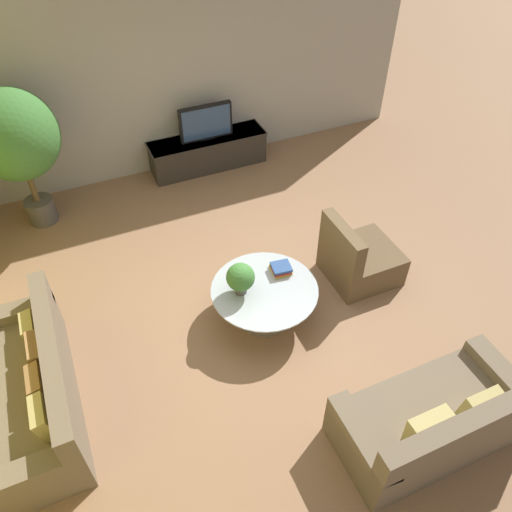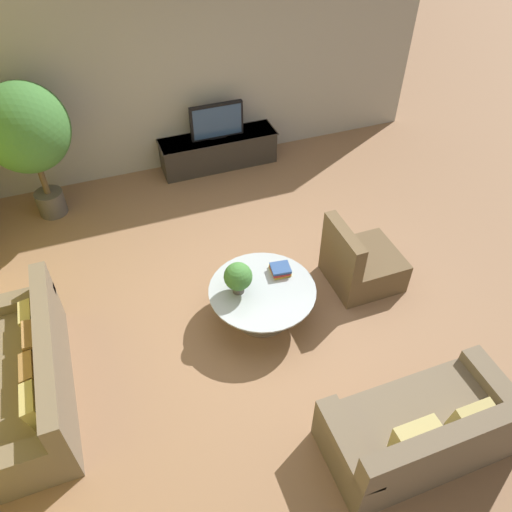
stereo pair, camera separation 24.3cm
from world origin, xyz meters
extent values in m
plane|color=#8C6647|center=(0.00, 0.00, 0.00)|extent=(24.00, 24.00, 0.00)
cube|color=#A39E93|center=(0.00, 3.26, 1.50)|extent=(7.40, 0.12, 3.00)
cube|color=#2D2823|center=(0.32, 2.94, 0.25)|extent=(1.77, 0.48, 0.50)
cube|color=#2D2823|center=(0.32, 2.94, 0.49)|extent=(1.81, 0.50, 0.02)
cube|color=black|center=(0.32, 2.94, 0.77)|extent=(0.81, 0.08, 0.52)
cube|color=navy|center=(0.32, 2.90, 0.77)|extent=(0.74, 0.00, 0.47)
cube|color=black|center=(0.32, 2.94, 0.52)|extent=(0.24, 0.13, 0.02)
cylinder|color=#756656|center=(-0.15, -0.20, 0.01)|extent=(0.64, 0.64, 0.02)
cylinder|color=#756656|center=(-0.15, -0.20, 0.21)|extent=(0.10, 0.10, 0.41)
cylinder|color=#A8B2B7|center=(-0.15, -0.20, 0.42)|extent=(1.17, 1.17, 0.02)
cube|color=brown|center=(-2.67, -0.38, 0.21)|extent=(0.84, 1.96, 0.42)
cube|color=brown|center=(-2.33, -0.38, 0.63)|extent=(0.16, 1.96, 0.42)
cube|color=brown|center=(-2.67, 0.50, 0.27)|extent=(0.84, 0.20, 0.54)
cube|color=brown|center=(-2.67, -1.26, 0.27)|extent=(0.84, 0.20, 0.54)
cube|color=tan|center=(-2.49, 0.13, 0.55)|extent=(0.17, 0.29, 0.28)
cube|color=olive|center=(-2.49, -0.21, 0.57)|extent=(0.16, 0.34, 0.32)
cube|color=olive|center=(-2.49, -0.55, 0.56)|extent=(0.17, 0.31, 0.30)
cube|color=tan|center=(-2.49, -0.89, 0.56)|extent=(0.18, 0.32, 0.31)
cube|color=brown|center=(0.63, -2.09, 0.21)|extent=(1.71, 0.84, 0.42)
cube|color=brown|center=(0.63, -2.43, 0.63)|extent=(1.71, 0.16, 0.42)
cube|color=brown|center=(1.39, -2.09, 0.27)|extent=(0.20, 0.84, 0.54)
cube|color=brown|center=(-0.12, -2.09, 0.27)|extent=(0.20, 0.84, 0.54)
cube|color=tan|center=(0.91, -2.27, 0.57)|extent=(0.34, 0.15, 0.32)
cube|color=tan|center=(0.36, -2.27, 0.59)|extent=(0.38, 0.13, 0.34)
cube|color=brown|center=(1.19, -0.08, 0.20)|extent=(0.80, 0.76, 0.40)
cube|color=brown|center=(0.86, -0.08, 0.63)|extent=(0.14, 0.76, 0.46)
cylinder|color=#514C47|center=(-2.23, 2.59, 0.17)|extent=(0.38, 0.38, 0.34)
cylinder|color=brown|center=(-2.23, 2.59, 0.55)|extent=(0.08, 0.08, 0.41)
ellipsoid|color=#3D7533|center=(-2.23, 2.59, 1.32)|extent=(1.09, 1.09, 1.13)
cylinder|color=#514C47|center=(-0.40, -0.13, 0.48)|extent=(0.13, 0.13, 0.09)
sphere|color=#3D7533|center=(-0.40, -0.13, 0.66)|extent=(0.30, 0.30, 0.30)
cube|color=gold|center=(0.13, -0.02, 0.45)|extent=(0.21, 0.23, 0.04)
cube|color=#A32823|center=(0.12, -0.04, 0.48)|extent=(0.22, 0.22, 0.02)
cube|color=#2D4C84|center=(0.13, -0.03, 0.51)|extent=(0.23, 0.22, 0.03)
cube|color=black|center=(-0.40, 0.14, 0.44)|extent=(0.14, 0.14, 0.02)
camera|label=1|loc=(-1.71, -3.52, 4.39)|focal=35.00mm
camera|label=2|loc=(-1.49, -3.61, 4.39)|focal=35.00mm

